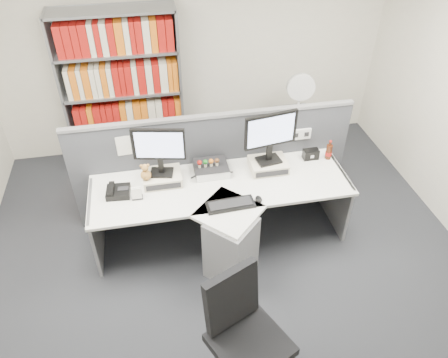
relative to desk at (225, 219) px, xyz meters
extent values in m
plane|color=#2D2F35|center=(0.00, -0.60, -0.46)|extent=(5.50, 5.50, 0.00)
cube|color=silver|center=(0.00, 2.15, 0.89)|extent=(5.00, 0.04, 2.70)
cube|color=white|center=(0.00, -0.60, 2.24)|extent=(5.00, 5.50, 0.04)
cube|color=#41434A|center=(0.00, 0.65, 0.17)|extent=(3.00, 0.05, 1.25)
cube|color=gray|center=(0.00, 0.65, 0.80)|extent=(3.00, 0.07, 0.03)
cube|color=white|center=(0.95, 0.62, 0.49)|extent=(0.22, 0.04, 0.12)
cube|color=white|center=(-0.90, 0.63, 0.59)|extent=(0.16, 0.00, 0.22)
cube|color=white|center=(-0.50, 0.63, 0.59)|extent=(0.16, 0.00, 0.22)
cube|color=white|center=(0.70, 0.63, 0.59)|extent=(0.16, 0.00, 0.22)
cube|color=white|center=(0.00, 0.22, 0.25)|extent=(2.60, 0.80, 0.03)
cube|color=white|center=(0.00, -0.18, 0.25)|extent=(0.74, 0.74, 0.03)
cube|color=gray|center=(0.00, -0.30, -0.11)|extent=(0.57, 0.57, 0.69)
cube|color=gray|center=(-1.28, 0.22, -0.10)|extent=(0.03, 0.70, 0.72)
cube|color=gray|center=(1.28, 0.22, -0.10)|extent=(0.03, 0.70, 0.72)
cube|color=gray|center=(0.00, 0.58, -0.11)|extent=(2.50, 0.02, 0.45)
cube|color=beige|center=(-0.57, 0.38, 0.31)|extent=(0.38, 0.30, 0.10)
cube|color=black|center=(-0.57, 0.23, 0.31)|extent=(0.34, 0.01, 0.06)
cube|color=beige|center=(0.53, 0.38, 0.31)|extent=(0.38, 0.30, 0.10)
cube|color=black|center=(0.53, 0.23, 0.31)|extent=(0.34, 0.01, 0.06)
cube|color=black|center=(-0.57, 0.38, 0.37)|extent=(0.25, 0.20, 0.02)
cube|color=black|center=(-0.57, 0.38, 0.47)|extent=(0.06, 0.04, 0.18)
cube|color=black|center=(-0.57, 0.38, 0.71)|extent=(0.50, 0.14, 0.33)
cube|color=#BBC9F9|center=(-0.56, 0.37, 0.71)|extent=(0.45, 0.10, 0.28)
cube|color=black|center=(0.53, 0.38, 0.37)|extent=(0.26, 0.21, 0.02)
cube|color=black|center=(0.53, 0.38, 0.47)|extent=(0.06, 0.04, 0.20)
cube|color=black|center=(0.53, 0.38, 0.74)|extent=(0.54, 0.12, 0.36)
cube|color=#BBC9F9|center=(0.53, 0.37, 0.74)|extent=(0.49, 0.08, 0.31)
cube|color=black|center=(-0.06, 0.44, 0.31)|extent=(0.34, 0.30, 0.09)
cube|color=silver|center=(-0.06, 0.29, 0.31)|extent=(0.34, 0.01, 0.08)
cylinder|color=beige|center=(-0.18, 0.42, 0.37)|extent=(0.03, 0.03, 0.03)
sphere|color=#A5140F|center=(-0.18, 0.42, 0.41)|extent=(0.05, 0.05, 0.05)
cylinder|color=beige|center=(-0.12, 0.42, 0.37)|extent=(0.03, 0.03, 0.03)
sphere|color=#19721E|center=(-0.12, 0.42, 0.41)|extent=(0.05, 0.05, 0.05)
cylinder|color=beige|center=(-0.06, 0.42, 0.37)|extent=(0.03, 0.03, 0.03)
sphere|color=orange|center=(-0.06, 0.42, 0.41)|extent=(0.05, 0.05, 0.05)
cylinder|color=beige|center=(0.00, 0.42, 0.37)|extent=(0.03, 0.03, 0.03)
sphere|color=#593319|center=(0.00, 0.42, 0.41)|extent=(0.05, 0.05, 0.05)
cube|color=black|center=(0.03, -0.11, 0.28)|extent=(0.47, 0.20, 0.03)
cube|color=black|center=(0.03, -0.11, 0.29)|extent=(0.41, 0.14, 0.01)
ellipsoid|color=black|center=(0.31, -0.09, 0.28)|extent=(0.06, 0.10, 0.04)
cube|color=black|center=(-1.00, 0.26, 0.29)|extent=(0.24, 0.22, 0.06)
cube|color=black|center=(-1.06, 0.27, 0.34)|extent=(0.07, 0.19, 0.04)
cube|color=black|center=(-0.95, 0.26, 0.33)|extent=(0.11, 0.07, 0.01)
cube|color=black|center=(-0.83, 0.17, 0.27)|extent=(0.10, 0.06, 0.02)
cube|color=white|center=(-0.83, 0.15, 0.34)|extent=(0.09, 0.04, 0.11)
cube|color=white|center=(-0.83, 0.19, 0.34)|extent=(0.09, 0.04, 0.11)
sphere|color=#AD7A39|center=(-0.72, 0.32, 0.42)|extent=(0.10, 0.10, 0.10)
sphere|color=#AD7A39|center=(-0.72, 0.32, 0.50)|extent=(0.07, 0.07, 0.07)
sphere|color=#AD7A39|center=(-0.75, 0.32, 0.53)|extent=(0.03, 0.03, 0.03)
sphere|color=#AD7A39|center=(-0.69, 0.32, 0.53)|extent=(0.03, 0.03, 0.03)
cube|color=black|center=(1.03, 0.48, 0.32)|extent=(0.17, 0.09, 0.11)
cylinder|color=#3F190A|center=(1.22, 0.44, 0.35)|extent=(0.06, 0.06, 0.17)
cylinder|color=#A5140F|center=(1.22, 0.44, 0.33)|extent=(0.07, 0.07, 0.05)
cylinder|color=#3F190A|center=(1.22, 0.44, 0.45)|extent=(0.03, 0.03, 0.05)
cylinder|color=#A5140F|center=(1.22, 0.44, 0.48)|extent=(0.03, 0.03, 0.01)
cube|color=gray|center=(-1.59, 1.85, 0.54)|extent=(0.03, 0.40, 2.00)
cube|color=gray|center=(-0.21, 1.85, 0.54)|extent=(0.03, 0.40, 2.00)
cube|color=gray|center=(-0.90, 2.04, 0.54)|extent=(1.40, 0.02, 2.00)
cube|color=gray|center=(-0.90, 1.85, -0.44)|extent=(1.38, 0.40, 0.03)
cube|color=gray|center=(-0.90, 1.85, 0.06)|extent=(1.38, 0.40, 0.03)
cube|color=gray|center=(-0.90, 1.85, 0.56)|extent=(1.38, 0.40, 0.03)
cube|color=gray|center=(-0.90, 1.85, 1.06)|extent=(1.38, 0.40, 0.03)
cube|color=gray|center=(-0.90, 1.85, 1.52)|extent=(1.38, 0.40, 0.03)
cube|color=#A5140F|center=(-0.90, 1.82, -0.24)|extent=(1.24, 0.28, 0.36)
cube|color=orange|center=(-0.90, 1.82, 0.26)|extent=(1.24, 0.28, 0.36)
cube|color=beige|center=(-0.90, 1.82, 0.76)|extent=(1.24, 0.28, 0.36)
cube|color=white|center=(-0.90, 1.82, 1.26)|extent=(1.24, 0.28, 0.36)
cube|color=gray|center=(1.20, 1.40, -0.11)|extent=(0.45, 0.60, 0.70)
cube|color=black|center=(1.20, 1.10, 0.06)|extent=(0.40, 0.02, 0.28)
cube|color=black|center=(1.20, 1.10, -0.26)|extent=(0.40, 0.02, 0.28)
cylinder|color=white|center=(1.20, 1.40, 0.26)|extent=(0.20, 0.20, 0.03)
cylinder|color=white|center=(1.20, 1.40, 0.38)|extent=(0.03, 0.03, 0.20)
cylinder|color=white|center=(1.20, 1.39, 0.64)|extent=(0.34, 0.12, 0.33)
cylinder|color=silver|center=(1.20, 1.41, 0.64)|extent=(0.33, 0.11, 0.33)
cube|color=black|center=(-0.09, -1.41, 0.07)|extent=(0.68, 0.68, 0.08)
cube|color=black|center=(-0.19, -1.20, 0.38)|extent=(0.45, 0.30, 0.51)
cylinder|color=black|center=(0.21, -1.27, -0.42)|extent=(0.06, 0.06, 0.03)
cube|color=black|center=(-0.11, -1.21, -0.41)|extent=(0.09, 0.34, 0.04)
cylinder|color=black|center=(-0.13, -1.08, -0.42)|extent=(0.06, 0.06, 0.03)
camera|label=1|loc=(-0.61, -3.06, 2.99)|focal=34.60mm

